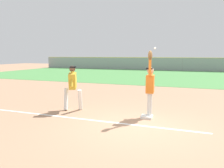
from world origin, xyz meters
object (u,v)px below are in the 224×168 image
at_px(fielder, 150,85).
at_px(parked_car_white, 129,64).
at_px(first_base, 147,117).
at_px(baseball, 155,48).
at_px(parked_car_tan, 164,64).
at_px(runner, 73,85).
at_px(parked_car_silver, 208,65).

relative_size(fielder, parked_car_white, 0.51).
xyz_separation_m(first_base, baseball, (0.19, 0.17, 2.32)).
bearing_deg(first_base, parked_car_tan, 96.13).
relative_size(runner, parked_car_white, 0.38).
xyz_separation_m(parked_car_white, parked_car_tan, (5.42, 0.14, 0.00)).
bearing_deg(parked_car_silver, fielder, -97.93).
xyz_separation_m(fielder, parked_car_tan, (-2.93, 26.58, -0.45)).
xyz_separation_m(baseball, parked_car_tan, (-3.07, 26.57, -1.68)).
distance_m(runner, baseball, 3.39).
bearing_deg(baseball, first_base, -138.69).
height_order(first_base, fielder, fielder).
relative_size(fielder, runner, 1.33).
xyz_separation_m(fielder, baseball, (0.14, 0.01, 1.24)).
relative_size(first_base, parked_car_tan, 0.08).
xyz_separation_m(first_base, runner, (-2.91, 0.07, 0.96)).
distance_m(baseball, parked_car_silver, 26.74).
relative_size(fielder, parked_car_silver, 0.51).
height_order(baseball, parked_car_silver, baseball).
relative_size(baseball, parked_car_white, 0.02).
height_order(parked_car_white, parked_car_silver, same).
height_order(fielder, parked_car_tan, fielder).
bearing_deg(fielder, runner, -4.19).
relative_size(parked_car_white, parked_car_silver, 1.01).
distance_m(first_base, parked_car_white, 27.86).
relative_size(fielder, parked_car_tan, 0.50).
bearing_deg(parked_car_silver, first_base, -98.01).
bearing_deg(first_base, parked_car_white, 107.31).
relative_size(runner, baseball, 23.24).
bearing_deg(baseball, fielder, -176.01).
xyz_separation_m(baseball, parked_car_white, (-8.48, 26.42, -1.68)).
bearing_deg(parked_car_silver, baseball, -97.64).
bearing_deg(runner, parked_car_white, 77.95).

